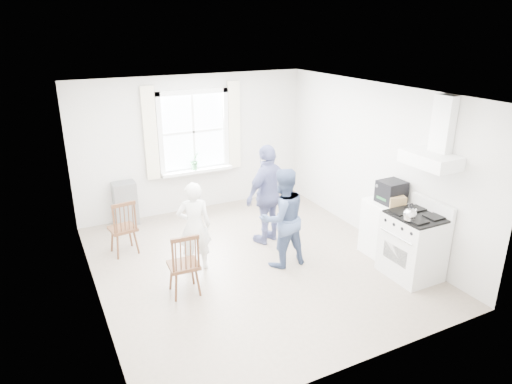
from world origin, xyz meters
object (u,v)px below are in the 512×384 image
at_px(person_left, 194,227).
at_px(person_right, 268,194).
at_px(windsor_chair_b, 185,259).
at_px(stereo_stack, 391,192).
at_px(low_cabinet, 383,228).
at_px(windsor_chair_a, 124,223).
at_px(person_mid, 282,218).
at_px(gas_stove, 413,245).

bearing_deg(person_left, person_right, -151.81).
bearing_deg(person_right, windsor_chair_b, 8.62).
bearing_deg(stereo_stack, low_cabinet, 119.66).
xyz_separation_m(stereo_stack, windsor_chair_a, (-3.67, 1.83, -0.51)).
bearing_deg(person_left, windsor_chair_a, -31.87).
height_order(person_mid, person_right, person_right).
bearing_deg(windsor_chair_a, stereo_stack, -26.56).
xyz_separation_m(gas_stove, person_left, (-2.73, 1.59, 0.20)).
relative_size(low_cabinet, person_right, 0.54).
height_order(windsor_chair_a, person_left, person_left).
distance_m(gas_stove, person_mid, 1.91).
bearing_deg(person_right, low_cabinet, 117.90).
bearing_deg(windsor_chair_b, person_right, 29.43).
height_order(gas_stove, windsor_chair_a, gas_stove).
xyz_separation_m(low_cabinet, stereo_stack, (0.03, -0.06, 0.62)).
bearing_deg(windsor_chair_a, windsor_chair_b, -73.03).
bearing_deg(person_mid, windsor_chair_b, 6.05).
bearing_deg(low_cabinet, person_right, 138.70).
bearing_deg(person_right, stereo_stack, 117.25).
distance_m(windsor_chair_a, windsor_chair_b, 1.62).
bearing_deg(windsor_chair_b, low_cabinet, -4.10).
distance_m(stereo_stack, person_left, 3.01).
bearing_deg(low_cabinet, windsor_chair_b, 175.90).
height_order(stereo_stack, person_left, person_left).
distance_m(low_cabinet, person_mid, 1.67).
relative_size(stereo_stack, person_mid, 0.25).
relative_size(person_left, person_mid, 0.89).
xyz_separation_m(windsor_chair_a, person_right, (2.24, -0.55, 0.27)).
height_order(windsor_chair_a, person_right, person_right).
height_order(gas_stove, person_left, person_left).
bearing_deg(person_left, gas_stove, 164.45).
bearing_deg(person_mid, person_right, -104.34).
xyz_separation_m(stereo_stack, windsor_chair_b, (-3.20, 0.28, -0.50)).
height_order(windsor_chair_b, person_mid, person_mid).
bearing_deg(windsor_chair_b, person_left, 60.92).
height_order(windsor_chair_b, person_right, person_right).
bearing_deg(gas_stove, person_left, 149.76).
height_order(gas_stove, stereo_stack, stereo_stack).
xyz_separation_m(person_left, person_mid, (1.21, -0.46, 0.08)).
distance_m(stereo_stack, windsor_chair_a, 4.13).
bearing_deg(windsor_chair_b, windsor_chair_a, 106.97).
height_order(windsor_chair_a, windsor_chair_b, windsor_chair_b).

